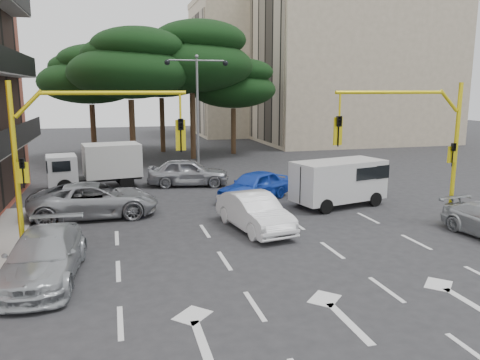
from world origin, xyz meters
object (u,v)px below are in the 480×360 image
at_px(signal_mast_right, 420,135).
at_px(car_silver_cross_b, 188,172).
at_px(box_truck_a, 96,167).
at_px(car_silver_cross_a, 95,200).
at_px(street_lamp_center, 197,94).
at_px(van_white, 338,183).
at_px(car_blue_compact, 254,186).
at_px(car_white_hatch, 254,212).
at_px(signal_mast_left, 72,145).
at_px(car_silver_wagon, 44,257).

xyz_separation_m(signal_mast_right, car_silver_cross_b, (-7.99, 10.88, -3.06)).
bearing_deg(box_truck_a, car_silver_cross_a, 172.83).
distance_m(street_lamp_center, van_white, 12.07).
distance_m(signal_mast_right, car_silver_cross_a, 14.46).
bearing_deg(car_silver_cross_a, car_blue_compact, -82.24).
bearing_deg(car_blue_compact, street_lamp_center, 156.99).
bearing_deg(van_white, car_silver_cross_a, -108.10).
distance_m(signal_mast_right, car_white_hatch, 7.56).
xyz_separation_m(signal_mast_left, car_silver_cross_a, (0.41, 5.01, -3.10)).
bearing_deg(street_lamp_center, car_silver_cross_b, -110.71).
relative_size(signal_mast_right, car_blue_compact, 1.34).
relative_size(signal_mast_right, car_silver_cross_a, 1.06).
xyz_separation_m(car_blue_compact, car_silver_wagon, (-9.19, -8.33, -0.03)).
bearing_deg(car_silver_cross_b, van_white, -125.32).
height_order(signal_mast_left, box_truck_a, signal_mast_left).
height_order(signal_mast_left, car_white_hatch, signal_mast_left).
bearing_deg(signal_mast_left, box_truck_a, 88.57).
relative_size(car_white_hatch, car_silver_cross_b, 0.95).
xyz_separation_m(street_lamp_center, car_white_hatch, (0.02, -12.82, -4.67)).
xyz_separation_m(signal_mast_right, street_lamp_center, (-6.80, 14.01, 1.54)).
relative_size(signal_mast_right, signal_mast_left, 1.00).
bearing_deg(signal_mast_right, van_white, 111.29).
relative_size(signal_mast_right, car_silver_wagon, 1.18).
relative_size(signal_mast_right, box_truck_a, 1.14).
xyz_separation_m(car_white_hatch, box_truck_a, (-6.54, 10.29, 0.54)).
bearing_deg(car_silver_cross_a, signal_mast_right, -111.72).
distance_m(signal_mast_right, street_lamp_center, 15.65).
distance_m(street_lamp_center, car_white_hatch, 13.65).
distance_m(car_blue_compact, car_silver_cross_b, 5.39).
xyz_separation_m(signal_mast_right, car_silver_wagon, (-14.45, -2.10, -3.15)).
bearing_deg(car_white_hatch, car_silver_cross_b, 87.31).
height_order(signal_mast_left, car_silver_cross_b, signal_mast_left).
bearing_deg(box_truck_a, car_blue_compact, -131.33).
bearing_deg(car_blue_compact, car_silver_wagon, -82.01).
xyz_separation_m(street_lamp_center, car_silver_wagon, (-7.65, -16.11, -4.69)).
bearing_deg(street_lamp_center, signal_mast_right, -64.09).
bearing_deg(signal_mast_left, street_lamp_center, 64.09).
xyz_separation_m(street_lamp_center, car_silver_cross_b, (-1.18, -3.13, -4.61)).
relative_size(street_lamp_center, car_blue_compact, 1.73).
relative_size(signal_mast_left, car_silver_wagon, 1.18).
bearing_deg(car_blue_compact, car_silver_cross_a, -115.48).
relative_size(signal_mast_left, car_silver_cross_a, 1.06).
distance_m(car_blue_compact, van_white, 4.33).
height_order(car_blue_compact, car_silver_cross_b, car_silver_cross_b).
relative_size(signal_mast_left, car_white_hatch, 1.31).
bearing_deg(van_white, car_silver_wagon, -77.83).
distance_m(car_blue_compact, car_silver_wagon, 12.40).
relative_size(signal_mast_right, street_lamp_center, 0.77).
xyz_separation_m(signal_mast_left, car_silver_cross_b, (5.62, 10.88, -3.06)).
xyz_separation_m(car_blue_compact, car_silver_cross_b, (-2.72, 4.65, 0.06)).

